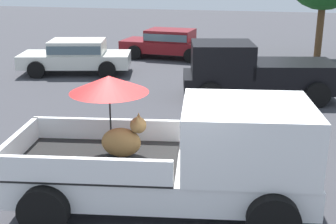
{
  "coord_description": "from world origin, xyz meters",
  "views": [
    {
      "loc": [
        1.75,
        -6.73,
        3.95
      ],
      "look_at": [
        -0.38,
        1.97,
        1.1
      ],
      "focal_mm": 47.7,
      "sensor_mm": 36.0,
      "label": 1
    }
  ],
  "objects_px": {
    "pickup_truck_red": "(253,72)",
    "parked_sedan_near": "(76,55)",
    "parked_sedan_far": "(169,42)",
    "pickup_truck_main": "(188,155)"
  },
  "relations": [
    {
      "from": "pickup_truck_red",
      "to": "parked_sedan_far",
      "type": "bearing_deg",
      "value": -68.26
    },
    {
      "from": "pickup_truck_main",
      "to": "parked_sedan_far",
      "type": "bearing_deg",
      "value": 95.58
    },
    {
      "from": "pickup_truck_red",
      "to": "parked_sedan_near",
      "type": "bearing_deg",
      "value": -29.24
    },
    {
      "from": "parked_sedan_near",
      "to": "parked_sedan_far",
      "type": "height_order",
      "value": "same"
    },
    {
      "from": "pickup_truck_red",
      "to": "parked_sedan_far",
      "type": "height_order",
      "value": "pickup_truck_red"
    },
    {
      "from": "pickup_truck_main",
      "to": "parked_sedan_far",
      "type": "distance_m",
      "value": 13.94
    },
    {
      "from": "pickup_truck_red",
      "to": "pickup_truck_main",
      "type": "bearing_deg",
      "value": 72.33
    },
    {
      "from": "pickup_truck_main",
      "to": "pickup_truck_red",
      "type": "xyz_separation_m",
      "value": [
        0.63,
        7.31,
        -0.1
      ]
    },
    {
      "from": "pickup_truck_main",
      "to": "parked_sedan_far",
      "type": "relative_size",
      "value": 1.2
    },
    {
      "from": "pickup_truck_red",
      "to": "parked_sedan_near",
      "type": "height_order",
      "value": "pickup_truck_red"
    }
  ]
}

